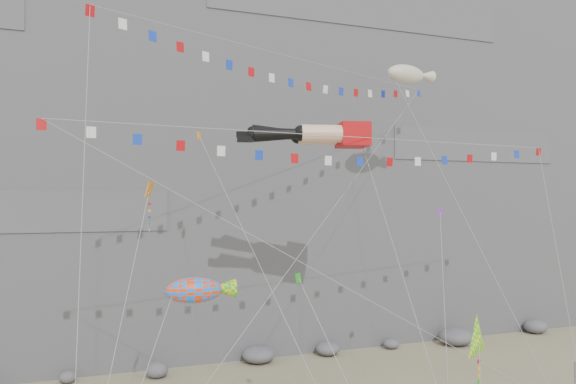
% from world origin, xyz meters
% --- Properties ---
extents(cliff, '(80.00, 28.00, 50.00)m').
position_xyz_m(cliff, '(0.00, 32.00, 25.00)').
color(cliff, slate).
rests_on(cliff, ground).
extents(talus_boulders, '(60.00, 3.00, 1.20)m').
position_xyz_m(talus_boulders, '(0.00, 17.00, 0.60)').
color(talus_boulders, slate).
rests_on(talus_boulders, ground).
extents(legs_kite, '(8.46, 16.21, 21.62)m').
position_xyz_m(legs_kite, '(0.55, 6.71, 16.87)').
color(legs_kite, '#B80B0E').
rests_on(legs_kite, ground).
extents(flag_banner_upper, '(26.93, 19.26, 29.10)m').
position_xyz_m(flag_banner_upper, '(0.09, 8.47, 21.98)').
color(flag_banner_upper, '#B80B0E').
rests_on(flag_banner_upper, ground).
extents(flag_banner_lower, '(32.85, 7.32, 21.63)m').
position_xyz_m(flag_banner_lower, '(1.41, 4.59, 16.56)').
color(flag_banner_lower, '#B80B0E').
rests_on(flag_banner_lower, ground).
extents(harlequin_kite, '(4.21, 6.67, 14.87)m').
position_xyz_m(harlequin_kite, '(-10.25, 1.90, 13.23)').
color(harlequin_kite, red).
rests_on(harlequin_kite, ground).
extents(fish_windsock, '(7.42, 7.83, 12.09)m').
position_xyz_m(fish_windsock, '(-8.09, 2.03, 8.36)').
color(fish_windsock, '#EF3B0C').
rests_on(fish_windsock, ground).
extents(delta_kite, '(5.39, 6.11, 8.85)m').
position_xyz_m(delta_kite, '(4.75, -3.18, 5.97)').
color(delta_kite, yellow).
rests_on(delta_kite, ground).
extents(blimp_windsock, '(5.06, 13.35, 25.37)m').
position_xyz_m(blimp_windsock, '(9.30, 10.25, 22.09)').
color(blimp_windsock, beige).
rests_on(blimp_windsock, ground).
extents(small_kite_a, '(4.68, 16.29, 23.30)m').
position_xyz_m(small_kite_a, '(-6.20, 9.26, 16.48)').
color(small_kite_a, orange).
rests_on(small_kite_a, ground).
extents(small_kite_b, '(7.16, 10.56, 16.96)m').
position_xyz_m(small_kite_b, '(7.69, 3.94, 11.72)').
color(small_kite_b, purple).
rests_on(small_kite_b, ground).
extents(small_kite_c, '(1.96, 9.75, 12.67)m').
position_xyz_m(small_kite_c, '(-2.65, 1.61, 8.60)').
color(small_kite_c, '#1B9E18').
rests_on(small_kite_c, ground).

